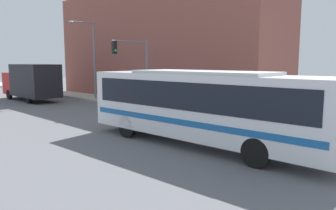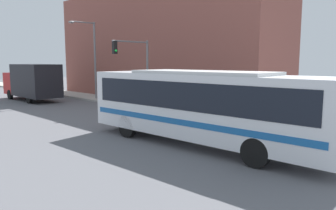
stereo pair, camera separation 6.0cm
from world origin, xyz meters
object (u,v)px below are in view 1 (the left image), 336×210
Objects in this scene: delivery_truck at (31,81)px; fire_hydrant at (183,106)px; traffic_light_pole at (135,61)px; street_lamp at (91,53)px; pedestrian_near_corner at (161,95)px; city_bus at (202,103)px; parking_meter at (136,94)px.

fire_hydrant is at bearing -74.66° from delivery_truck.
street_lamp is (0.90, 7.36, 0.71)m from traffic_light_pole.
fire_hydrant is 3.50m from pedestrian_near_corner.
pedestrian_near_corner is (6.84, 9.56, -0.83)m from city_bus.
street_lamp reaches higher than pedestrian_near_corner.
fire_hydrant is (4.11, -14.97, -1.27)m from delivery_truck.
city_bus is 9.28× the size of parking_meter.
city_bus is 6.81× the size of pedestrian_near_corner.
traffic_light_pole is at bearing 104.65° from fire_hydrant.
fire_hydrant is 11.85m from street_lamp.
street_lamp reaches higher than parking_meter.
traffic_light_pole is at bearing -97.00° from street_lamp.
fire_hydrant is at bearing 44.93° from city_bus.
fire_hydrant is 0.10× the size of street_lamp.
delivery_truck is at bearing 136.91° from street_lamp.
parking_meter is at bearing 60.46° from city_bus.
pedestrian_near_corner is at bearing -81.54° from street_lamp.
parking_meter is (4.11, -9.95, -0.78)m from delivery_truck.
fire_hydrant is at bearing -89.46° from street_lamp.
city_bus reaches higher than pedestrian_near_corner.
delivery_truck is at bearing 83.06° from city_bus.
city_bus is at bearing -115.16° from traffic_light_pole.
delivery_truck is at bearing 113.92° from pedestrian_near_corner.
delivery_truck is 6.03m from street_lamp.
fire_hydrant is 0.14× the size of traffic_light_pole.
city_bus is at bearing -117.08° from parking_meter.
street_lamp reaches higher than city_bus.
city_bus is 11.33m from traffic_light_pole.
fire_hydrant is at bearing -108.07° from pedestrian_near_corner.
parking_meter is (5.77, 11.28, -0.85)m from city_bus.
city_bus is at bearing -132.62° from fire_hydrant.
city_bus is 18.55m from street_lamp.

